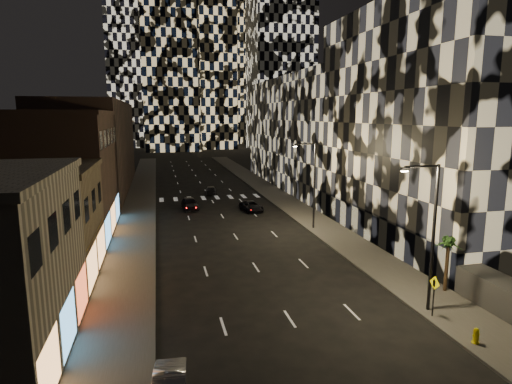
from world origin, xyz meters
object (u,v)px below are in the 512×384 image
ped_sign (434,289)px  fire_hydrant (476,336)px  streetlight_near (430,228)px  car_dark_oncoming (211,190)px  car_dark_midlane (190,204)px  car_dark_rightlane (251,206)px  palm_tree (448,246)px  streetlight_far (312,179)px

ped_sign → fire_hydrant: bearing=-86.9°
streetlight_near → car_dark_oncoming: size_ratio=2.22×
car_dark_oncoming → car_dark_midlane: bearing=75.2°
car_dark_midlane → car_dark_rightlane: bearing=-25.5°
car_dark_oncoming → car_dark_rightlane: car_dark_rightlane is taller
car_dark_midlane → ped_sign: size_ratio=1.84×
car_dark_oncoming → palm_tree: size_ratio=1.07×
ped_sign → palm_tree: bearing=42.0°
streetlight_near → ped_sign: bearing=-93.8°
streetlight_near → fire_hydrant: size_ratio=10.80×
fire_hydrant → car_dark_rightlane: bearing=97.8°
streetlight_near → fire_hydrant: bearing=-86.2°
car_dark_rightlane → palm_tree: size_ratio=1.19×
car_dark_midlane → palm_tree: 33.92m
streetlight_near → fire_hydrant: (0.27, -4.06, -4.81)m
car_dark_midlane → palm_tree: size_ratio=1.21×
streetlight_near → palm_tree: streetlight_near is taller
streetlight_far → car_dark_rightlane: bearing=113.9°
streetlight_near → streetlight_far: (0.00, 20.00, 0.00)m
streetlight_far → car_dark_midlane: bearing=133.2°
streetlight_near → ped_sign: 3.63m
streetlight_far → fire_hydrant: (0.27, -24.06, -4.81)m
palm_tree → car_dark_midlane: bearing=116.3°
streetlight_far → fire_hydrant: size_ratio=10.80×
car_dark_midlane → palm_tree: bearing=-68.5°
car_dark_oncoming → palm_tree: bearing=111.2°
streetlight_far → car_dark_oncoming: (-7.85, 23.10, -4.76)m
streetlight_near → car_dark_rightlane: 30.50m
car_dark_oncoming → palm_tree: 42.32m
ped_sign → car_dark_oncoming: bearing=97.4°
streetlight_near → fire_hydrant: 6.30m
car_dark_oncoming → ped_sign: bearing=106.2°
palm_tree → streetlight_far: bearing=100.1°
car_dark_rightlane → ped_sign: (4.30, -30.66, 1.20)m
ped_sign → palm_tree: size_ratio=0.66×
car_dark_midlane → palm_tree: (15.00, -30.32, 2.50)m
fire_hydrant → palm_tree: palm_tree is taller
car_dark_rightlane → palm_tree: palm_tree is taller
fire_hydrant → car_dark_midlane: bearing=108.3°
streetlight_far → palm_tree: (3.15, -17.69, -2.07)m
car_dark_oncoming → palm_tree: (11.00, -40.78, 2.69)m
ped_sign → streetlight_near: bearing=83.5°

